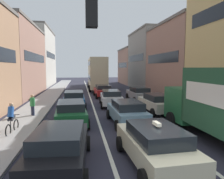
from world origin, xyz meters
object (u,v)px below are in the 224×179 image
at_px(hatchback_centre_lane_third, 111,97).
at_px(bus_mid_queue_primary, 97,72).
at_px(sedan_left_lane_third, 74,99).
at_px(sedan_right_lane_behind_truck, 157,103).
at_px(wagon_right_lane_far, 139,93).
at_px(cyclist_on_sidewalk, 12,119).
at_px(taxi_centre_lane_front, 155,144).
at_px(wagon_left_lane_second, 71,112).
at_px(sedan_centre_lane_second, 127,112).
at_px(sedan_left_lane_front, 60,147).
at_px(traffic_light_pole, 9,57).
at_px(coupe_centre_lane_fourth, 103,91).
at_px(pedestrian_mid_sidewalk, 32,104).

height_order(hatchback_centre_lane_third, bus_mid_queue_primary, bus_mid_queue_primary).
distance_m(sedan_left_lane_third, sedan_right_lane_behind_truck, 7.31).
distance_m(wagon_right_lane_far, cyclist_on_sidewalk, 14.02).
relative_size(taxi_centre_lane_front, wagon_left_lane_second, 1.00).
xyz_separation_m(bus_mid_queue_primary, cyclist_on_sidewalk, (-6.35, -21.94, -1.98)).
relative_size(sedan_centre_lane_second, wagon_left_lane_second, 0.99).
bearing_deg(sedan_left_lane_front, wagon_left_lane_second, 2.34).
xyz_separation_m(wagon_left_lane_second, sedan_right_lane_behind_truck, (6.66, 2.48, 0.00)).
relative_size(sedan_left_lane_front, cyclist_on_sidewalk, 2.55).
bearing_deg(hatchback_centre_lane_third, sedan_left_lane_third, 98.46).
bearing_deg(wagon_left_lane_second, sedan_centre_lane_second, -100.31).
bearing_deg(sedan_left_lane_third, bus_mid_queue_primary, -13.46).
relative_size(wagon_left_lane_second, sedan_left_lane_third, 1.01).
bearing_deg(traffic_light_pole, sedan_centre_lane_second, 58.92).
relative_size(sedan_left_lane_front, wagon_right_lane_far, 1.01).
bearing_deg(taxi_centre_lane_front, bus_mid_queue_primary, -2.84).
bearing_deg(sedan_right_lane_behind_truck, sedan_centre_lane_second, 130.63).
relative_size(sedan_centre_lane_second, coupe_centre_lane_fourth, 1.00).
xyz_separation_m(sedan_right_lane_behind_truck, wagon_right_lane_far, (0.22, 5.85, 0.00)).
xyz_separation_m(coupe_centre_lane_fourth, pedestrian_mid_sidewalk, (-6.14, -9.51, 0.15)).
bearing_deg(bus_mid_queue_primary, wagon_right_lane_far, -162.83).
height_order(taxi_centre_lane_front, sedan_right_lane_behind_truck, taxi_centre_lane_front).
xyz_separation_m(coupe_centre_lane_fourth, wagon_right_lane_far, (3.58, -3.50, 0.00)).
bearing_deg(cyclist_on_sidewalk, sedan_left_lane_front, -141.36).
distance_m(traffic_light_pole, taxi_centre_lane_front, 5.53).
bearing_deg(wagon_right_lane_far, sedan_centre_lane_second, 157.35).
bearing_deg(coupe_centre_lane_fourth, sedan_centre_lane_second, 179.21).
bearing_deg(bus_mid_queue_primary, sedan_centre_lane_second, -178.84).
distance_m(wagon_left_lane_second, sedan_left_lane_third, 5.56).
height_order(traffic_light_pole, wagon_left_lane_second, traffic_light_pole).
relative_size(wagon_left_lane_second, coupe_centre_lane_fourth, 1.01).
relative_size(traffic_light_pole, sedan_left_lane_front, 1.25).
xyz_separation_m(bus_mid_queue_primary, pedestrian_mid_sidewalk, (-6.11, -18.08, -1.88)).
bearing_deg(taxi_centre_lane_front, pedestrian_mid_sidewalk, 33.10).
bearing_deg(coupe_centre_lane_fourth, wagon_left_lane_second, 162.67).
distance_m(sedan_centre_lane_second, wagon_right_lane_far, 9.41).
relative_size(bus_mid_queue_primary, cyclist_on_sidewalk, 6.08).
distance_m(coupe_centre_lane_fourth, pedestrian_mid_sidewalk, 11.32).
distance_m(sedan_centre_lane_second, cyclist_on_sidewalk, 6.66).
height_order(hatchback_centre_lane_third, sedan_right_lane_behind_truck, same).
xyz_separation_m(sedan_centre_lane_second, wagon_left_lane_second, (-3.50, 0.45, 0.00)).
height_order(sedan_centre_lane_second, wagon_left_lane_second, same).
height_order(traffic_light_pole, sedan_right_lane_behind_truck, traffic_light_pole).
distance_m(sedan_left_lane_front, pedestrian_mid_sidewalk, 8.56).
distance_m(taxi_centre_lane_front, sedan_left_lane_front, 3.40).
height_order(cyclist_on_sidewalk, pedestrian_mid_sidewalk, cyclist_on_sidewalk).
distance_m(sedan_left_lane_front, sedan_right_lane_behind_truck, 10.72).
relative_size(sedan_centre_lane_second, bus_mid_queue_primary, 0.41).
height_order(traffic_light_pole, hatchback_centre_lane_third, traffic_light_pole).
bearing_deg(traffic_light_pole, taxi_centre_lane_front, 23.37).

